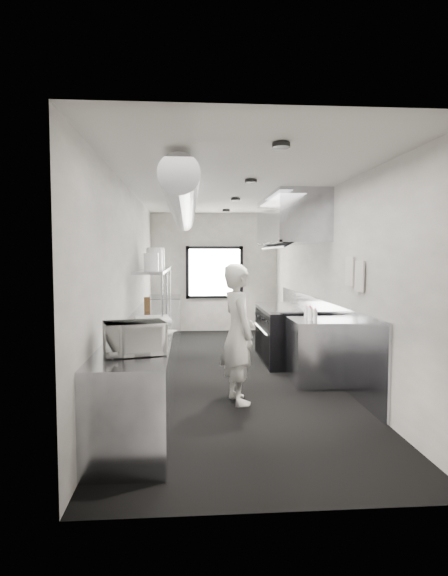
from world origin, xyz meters
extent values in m
cube|color=black|center=(0.00, 0.00, 0.00)|extent=(3.00, 8.00, 0.01)
cube|color=beige|center=(0.00, 0.00, 2.80)|extent=(3.00, 8.00, 0.01)
cube|color=silver|center=(0.00, 4.00, 1.40)|extent=(3.00, 0.02, 2.80)
cube|color=silver|center=(0.00, -4.00, 1.40)|extent=(3.00, 0.02, 2.80)
cube|color=silver|center=(-1.50, 0.00, 1.40)|extent=(0.02, 8.00, 2.80)
cube|color=silver|center=(1.50, 0.00, 1.40)|extent=(0.02, 8.00, 2.80)
cube|color=#9295A0|center=(1.48, 0.30, 0.55)|extent=(0.03, 5.50, 1.10)
cylinder|color=gray|center=(-0.70, 0.40, 2.55)|extent=(0.40, 6.40, 0.40)
cube|color=white|center=(0.00, 3.96, 1.40)|extent=(1.20, 0.03, 1.10)
cube|color=black|center=(0.00, 3.98, 1.98)|extent=(1.36, 0.03, 0.08)
cube|color=black|center=(0.00, 3.98, 0.82)|extent=(1.36, 0.03, 0.08)
cube|color=black|center=(-0.64, 3.98, 1.40)|extent=(0.08, 0.03, 1.25)
cube|color=black|center=(0.64, 3.98, 1.40)|extent=(0.08, 0.03, 1.25)
cube|color=#9295A0|center=(1.10, 0.70, 2.40)|extent=(0.80, 2.20, 0.80)
cube|color=#9295A0|center=(0.72, 0.70, 2.01)|extent=(0.05, 2.20, 0.05)
cube|color=black|center=(1.02, 0.70, 2.06)|extent=(0.50, 2.10, 0.28)
cube|color=#9295A0|center=(-1.15, -0.50, 0.45)|extent=(0.70, 6.00, 0.90)
cube|color=#9295A0|center=(-1.20, 1.00, 1.55)|extent=(0.45, 3.00, 0.04)
cylinder|color=#9295A0|center=(-1.00, -0.40, 1.22)|extent=(0.04, 0.04, 0.66)
cylinder|color=#9295A0|center=(-1.00, 1.00, 1.22)|extent=(0.04, 0.04, 0.66)
cylinder|color=#9295A0|center=(-1.00, 2.40, 1.22)|extent=(0.04, 0.04, 0.66)
cube|color=black|center=(1.05, 0.70, 0.45)|extent=(0.85, 1.60, 0.90)
cube|color=#9295A0|center=(1.05, 0.70, 0.92)|extent=(0.85, 1.60, 0.04)
cube|color=#9295A0|center=(0.64, 0.70, 0.45)|extent=(0.03, 1.55, 0.80)
cylinder|color=#9295A0|center=(0.61, 0.70, 0.55)|extent=(0.03, 1.30, 0.03)
cube|color=#9295A0|center=(1.15, -0.70, 0.45)|extent=(0.65, 0.80, 0.90)
cube|color=#9295A0|center=(-1.15, 3.20, 0.45)|extent=(0.70, 1.20, 0.90)
cube|color=silver|center=(1.47, -1.20, 1.60)|extent=(0.02, 0.28, 0.38)
cube|color=silver|center=(1.47, -1.55, 1.55)|extent=(0.02, 0.28, 0.38)
imported|color=silver|center=(-0.01, -1.49, 0.85)|extent=(0.54, 0.70, 1.70)
imported|color=silver|center=(-1.12, -2.84, 1.05)|extent=(0.58, 0.50, 0.30)
cylinder|color=beige|center=(-1.30, -2.58, 0.95)|extent=(0.20, 0.20, 0.11)
cylinder|color=beige|center=(-1.30, -2.55, 0.95)|extent=(0.17, 0.17, 0.11)
cube|color=silver|center=(-0.96, -1.64, 0.90)|extent=(0.42, 0.46, 0.01)
cylinder|color=white|center=(-1.04, -1.49, 0.91)|extent=(0.24, 0.24, 0.02)
sphere|color=tan|center=(-1.04, -1.49, 0.96)|extent=(0.10, 0.10, 0.10)
cube|color=silver|center=(-1.13, -0.47, 0.91)|extent=(0.56, 0.70, 0.02)
cube|color=brown|center=(-1.29, 0.52, 1.01)|extent=(0.12, 0.21, 0.22)
cylinder|color=white|center=(-1.19, 0.18, 1.70)|extent=(0.29, 0.29, 0.27)
cylinder|color=white|center=(-1.19, 0.73, 1.74)|extent=(0.34, 0.34, 0.35)
cylinder|color=white|center=(-1.21, 1.15, 1.76)|extent=(0.31, 0.31, 0.37)
cylinder|color=white|center=(-1.18, 1.58, 1.76)|extent=(0.30, 0.30, 0.37)
cylinder|color=silver|center=(1.09, -0.96, 0.99)|extent=(0.07, 0.07, 0.17)
cylinder|color=silver|center=(1.07, -0.81, 0.99)|extent=(0.06, 0.06, 0.18)
cylinder|color=silver|center=(1.08, -0.72, 0.99)|extent=(0.08, 0.08, 0.18)
cylinder|color=silver|center=(1.13, -0.55, 0.98)|extent=(0.06, 0.06, 0.16)
cylinder|color=silver|center=(1.10, -0.41, 0.98)|extent=(0.06, 0.06, 0.16)
camera|label=1|loc=(-0.62, -7.14, 1.81)|focal=29.28mm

